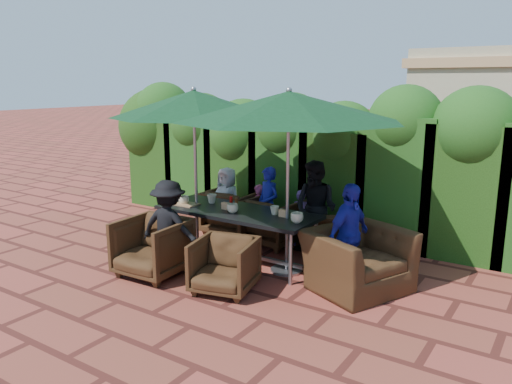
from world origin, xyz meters
The scene contains 30 objects.
ground centered at (0.00, 0.00, 0.00)m, with size 80.00×80.00×0.00m, color brown.
dining_table centered at (-0.18, 0.23, 0.68)m, with size 2.34×0.90×0.75m.
umbrella_left centered at (-0.90, 0.20, 2.21)m, with size 2.40×2.40×2.46m.
umbrella_right centered at (0.62, 0.27, 2.21)m, with size 2.98×2.98×2.46m.
chair_far_left centered at (-1.00, 1.24, 0.42)m, with size 0.82×0.77×0.84m, color black.
chair_far_mid centered at (-0.14, 1.15, 0.41)m, with size 0.79×0.74×0.81m, color black.
chair_far_right centered at (0.77, 1.23, 0.37)m, with size 0.71×0.67×0.73m, color black.
chair_near_left centered at (-0.81, -0.83, 0.42)m, with size 0.82×0.77×0.85m, color black.
chair_near_right centered at (0.31, -0.73, 0.37)m, with size 0.71×0.67×0.73m, color black.
chair_end_right centered at (1.64, 0.23, 0.50)m, with size 1.15×0.75×1.01m, color black.
adult_far_left centered at (-1.05, 1.17, 0.57)m, with size 0.57×0.34×1.15m, color silver.
adult_far_mid centered at (-0.27, 1.20, 0.61)m, with size 0.44×0.36×1.22m, color #1E21A4.
adult_far_right centered at (0.62, 1.09, 0.70)m, with size 0.68×0.41×1.41m, color black.
adult_near_left centered at (-0.67, -0.64, 0.64)m, with size 0.81×0.37×1.27m, color black.
adult_end_right centered at (1.50, 0.25, 0.66)m, with size 0.78×0.39×1.32m, color #1E21A4.
child_left centered at (-0.54, 1.33, 0.44)m, with size 0.32×0.26×0.88m, color #D64B81.
child_right centered at (0.25, 1.34, 0.44)m, with size 0.32×0.26×0.88m, color #8050AD.
pedestrian_a centered at (1.62, 4.25, 0.82)m, with size 1.53×0.55×1.64m, color green.
pedestrian_b centered at (2.33, 4.30, 0.77)m, with size 0.74×0.45×1.54m, color #D64B81.
cup_a centered at (-1.05, 0.09, 0.81)m, with size 0.15×0.15×0.12m, color beige.
cup_b centered at (-0.74, 0.37, 0.82)m, with size 0.14×0.14×0.14m, color beige.
cup_c centered at (-0.15, 0.09, 0.81)m, with size 0.16×0.16×0.13m, color beige.
cup_d centered at (0.38, 0.32, 0.81)m, with size 0.13×0.13×0.12m, color beige.
cup_e centered at (0.83, 0.14, 0.82)m, with size 0.17×0.17×0.13m, color beige.
ketchup_bottle centered at (-0.33, 0.30, 0.83)m, with size 0.04×0.04×0.17m, color #B20C0A.
sauce_bottle centered at (-0.21, 0.25, 0.83)m, with size 0.04×0.04×0.17m, color #4C230C.
serving_tray centered at (-0.99, 0.08, 0.76)m, with size 0.35×0.25×0.02m, color #9B724B.
number_block_left centered at (-0.34, 0.18, 0.80)m, with size 0.12×0.06×0.10m, color tan.
number_block_right centered at (0.54, 0.29, 0.80)m, with size 0.12×0.06×0.10m, color tan.
hedge_wall centered at (-0.16, 2.32, 1.38)m, with size 9.10×1.60×2.52m.
Camera 1 is at (3.79, -5.31, 2.53)m, focal length 35.00 mm.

